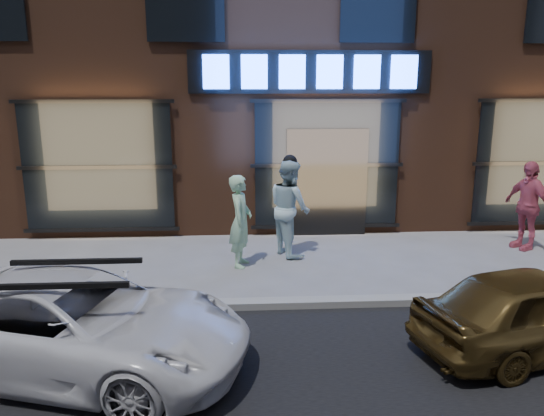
{
  "coord_description": "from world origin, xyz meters",
  "views": [
    {
      "loc": [
        -1.91,
        -7.61,
        3.43
      ],
      "look_at": [
        -1.36,
        1.6,
        1.2
      ],
      "focal_mm": 35.0,
      "sensor_mm": 36.0,
      "label": 1
    }
  ],
  "objects_px": {
    "gold_sedan": "(538,310)",
    "man_cap": "(290,207)",
    "man_bowtie": "(241,221)",
    "passerby": "(527,205)",
    "white_suv": "(72,324)"
  },
  "relations": [
    {
      "from": "white_suv",
      "to": "passerby",
      "type": "bearing_deg",
      "value": -45.64
    },
    {
      "from": "gold_sedan",
      "to": "man_cap",
      "type": "bearing_deg",
      "value": 19.45
    },
    {
      "from": "white_suv",
      "to": "gold_sedan",
      "type": "bearing_deg",
      "value": -73.11
    },
    {
      "from": "white_suv",
      "to": "man_bowtie",
      "type": "bearing_deg",
      "value": -13.62
    },
    {
      "from": "man_bowtie",
      "to": "gold_sedan",
      "type": "bearing_deg",
      "value": -122.17
    },
    {
      "from": "man_cap",
      "to": "gold_sedan",
      "type": "xyz_separation_m",
      "value": [
        2.82,
        -4.13,
        -0.41
      ]
    },
    {
      "from": "man_bowtie",
      "to": "passerby",
      "type": "relative_size",
      "value": 0.95
    },
    {
      "from": "man_cap",
      "to": "passerby",
      "type": "bearing_deg",
      "value": -111.76
    },
    {
      "from": "man_cap",
      "to": "passerby",
      "type": "distance_m",
      "value": 4.93
    },
    {
      "from": "man_bowtie",
      "to": "white_suv",
      "type": "relative_size",
      "value": 0.41
    },
    {
      "from": "man_bowtie",
      "to": "man_cap",
      "type": "distance_m",
      "value": 1.17
    },
    {
      "from": "man_bowtie",
      "to": "man_cap",
      "type": "relative_size",
      "value": 0.9
    },
    {
      "from": "man_bowtie",
      "to": "gold_sedan",
      "type": "height_order",
      "value": "man_bowtie"
    },
    {
      "from": "man_cap",
      "to": "white_suv",
      "type": "bearing_deg",
      "value": 121.94
    },
    {
      "from": "white_suv",
      "to": "gold_sedan",
      "type": "relative_size",
      "value": 1.31
    }
  ]
}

